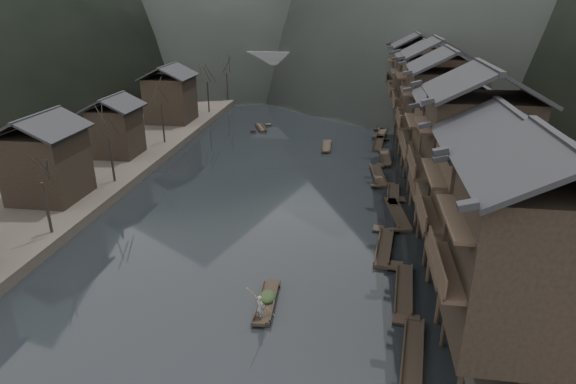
# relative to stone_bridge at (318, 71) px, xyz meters

# --- Properties ---
(water) EXTENTS (300.00, 300.00, 0.00)m
(water) POSITION_rel_stone_bridge_xyz_m (0.00, -72.00, -5.11)
(water) COLOR black
(water) RESTS_ON ground
(right_bank) EXTENTS (40.00, 200.00, 1.80)m
(right_bank) POSITION_rel_stone_bridge_xyz_m (35.00, -32.00, -4.21)
(right_bank) COLOR #2D2823
(right_bank) RESTS_ON ground
(left_bank) EXTENTS (40.00, 200.00, 1.20)m
(left_bank) POSITION_rel_stone_bridge_xyz_m (-35.00, -32.00, -4.51)
(left_bank) COLOR #2D2823
(left_bank) RESTS_ON ground
(stilt_houses) EXTENTS (9.00, 67.60, 15.09)m
(stilt_houses) POSITION_rel_stone_bridge_xyz_m (17.28, -52.60, 3.75)
(stilt_houses) COLOR black
(stilt_houses) RESTS_ON ground
(left_houses) EXTENTS (8.10, 53.20, 8.73)m
(left_houses) POSITION_rel_stone_bridge_xyz_m (-20.50, -51.88, 0.55)
(left_houses) COLOR black
(left_houses) RESTS_ON left_bank
(bare_trees) EXTENTS (3.77, 72.38, 7.55)m
(bare_trees) POSITION_rel_stone_bridge_xyz_m (-17.00, -46.60, 1.48)
(bare_trees) COLOR black
(bare_trees) RESTS_ON left_bank
(moored_sampans) EXTENTS (3.53, 74.15, 0.47)m
(moored_sampans) POSITION_rel_stone_bridge_xyz_m (12.06, -45.22, -4.91)
(moored_sampans) COLOR black
(moored_sampans) RESTS_ON water
(midriver_boats) EXTENTS (14.46, 40.98, 0.45)m
(midriver_boats) POSITION_rel_stone_bridge_xyz_m (2.15, -20.33, -4.91)
(midriver_boats) COLOR black
(midriver_boats) RESTS_ON water
(stone_bridge) EXTENTS (40.00, 6.00, 9.00)m
(stone_bridge) POSITION_rel_stone_bridge_xyz_m (0.00, 0.00, 0.00)
(stone_bridge) COLOR #4C4C4F
(stone_bridge) RESTS_ON ground
(hero_sampan) EXTENTS (1.28, 5.24, 0.44)m
(hero_sampan) POSITION_rel_stone_bridge_xyz_m (3.23, -75.07, -4.91)
(hero_sampan) COLOR black
(hero_sampan) RESTS_ON water
(cargo_heap) EXTENTS (1.15, 1.50, 0.69)m
(cargo_heap) POSITION_rel_stone_bridge_xyz_m (3.24, -74.83, -4.33)
(cargo_heap) COLOR black
(cargo_heap) RESTS_ON hero_sampan
(boatman) EXTENTS (0.74, 0.69, 1.70)m
(boatman) POSITION_rel_stone_bridge_xyz_m (3.15, -76.89, -3.82)
(boatman) COLOR slate
(boatman) RESTS_ON hero_sampan
(bamboo_pole) EXTENTS (1.60, 1.91, 3.46)m
(bamboo_pole) POSITION_rel_stone_bridge_xyz_m (3.35, -76.89, -1.24)
(bamboo_pole) COLOR #8C7A51
(bamboo_pole) RESTS_ON boatman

